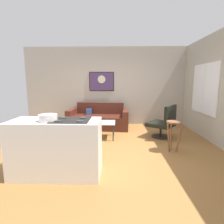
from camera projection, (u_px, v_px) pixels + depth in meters
ground at (111, 147)px, 4.41m from camera, size 6.40×6.40×0.04m
back_wall at (113, 86)px, 6.57m from camera, size 6.40×0.05×2.80m
right_wall at (218, 88)px, 4.41m from camera, size 0.05×6.40×2.80m
couch at (99, 120)px, 6.15m from camera, size 2.09×1.08×0.84m
coffee_table at (98, 123)px, 4.99m from camera, size 0.95×0.61×0.46m
armchair at (164, 123)px, 5.00m from camera, size 0.93×0.94×0.93m
bar_stool at (173, 129)px, 3.98m from camera, size 0.36×0.36×0.70m
kitchen_counter at (57, 148)px, 2.99m from camera, size 1.46×0.64×0.96m
mixing_bowl at (48, 118)px, 2.84m from camera, size 0.29×0.29×0.11m
wall_painting at (102, 81)px, 6.51m from camera, size 0.90×0.03×0.68m
window at (204, 89)px, 5.00m from camera, size 0.03×1.43×1.40m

